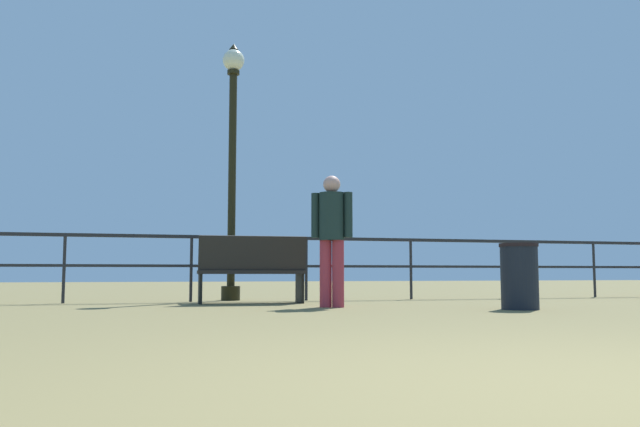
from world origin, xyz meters
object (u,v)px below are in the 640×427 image
object	(u,v)px
person_by_bench	(332,231)
trash_bin	(519,276)
lamppost_center	(232,149)
bench_near_left	(252,268)

from	to	relation	value
person_by_bench	trash_bin	size ratio (longest dim) A/B	2.13
person_by_bench	trash_bin	distance (m)	2.29
lamppost_center	trash_bin	xyz separation A→B (m)	(2.88, -3.41, -1.98)
lamppost_center	person_by_bench	world-z (taller)	lamppost_center
bench_near_left	trash_bin	xyz separation A→B (m)	(2.75, -2.28, -0.11)
trash_bin	person_by_bench	bearing A→B (deg)	151.85
bench_near_left	lamppost_center	distance (m)	2.19
bench_near_left	lamppost_center	world-z (taller)	lamppost_center
bench_near_left	trash_bin	bearing A→B (deg)	-39.70
lamppost_center	bench_near_left	bearing A→B (deg)	-83.21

